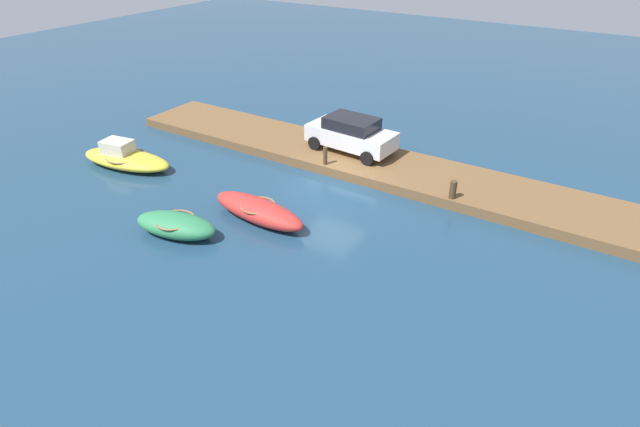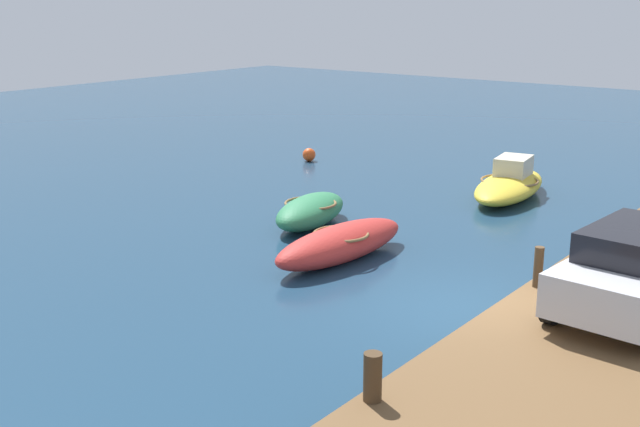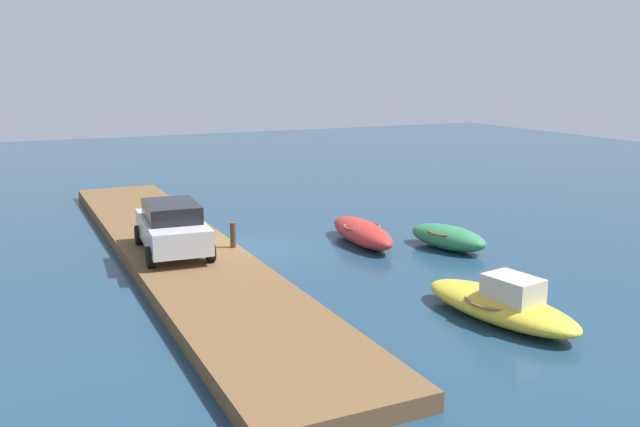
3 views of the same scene
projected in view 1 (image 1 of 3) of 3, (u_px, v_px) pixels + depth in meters
The scene contains 8 objects.
ground_plane at pixel (332, 187), 21.58m from camera, with size 84.00×84.00×0.00m, color navy.
dock_platform at pixel (361, 161), 23.37m from camera, with size 24.79×3.64×0.43m, color brown.
rowboat_red at pixel (258, 210), 19.06m from camera, with size 4.30×1.56×0.84m.
dinghy_green at pixel (176, 225), 18.18m from camera, with size 3.39×2.03×0.82m.
motorboat_yellow at pixel (125, 158), 23.15m from camera, with size 4.82×2.43×1.22m.
mooring_post_west at pixel (453, 190), 19.71m from camera, with size 0.27×0.27×0.73m, color #47331E.
mooring_post_mid_west at pixel (325, 156), 22.37m from camera, with size 0.19×0.19×0.83m, color #47331E.
parked_car at pixel (351, 134), 23.45m from camera, with size 4.27×2.26×1.62m.
Camera 1 is at (-9.72, 16.48, 10.06)m, focal length 28.35 mm.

